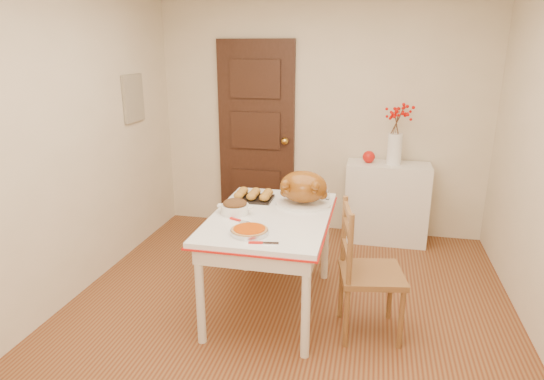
% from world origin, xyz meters
% --- Properties ---
extents(floor, '(3.50, 4.00, 0.00)m').
position_xyz_m(floor, '(0.00, 0.00, 0.00)').
color(floor, '#622912').
rests_on(floor, ground).
extents(wall_back, '(3.50, 0.00, 2.50)m').
position_xyz_m(wall_back, '(0.00, 2.00, 1.25)').
color(wall_back, beige).
rests_on(wall_back, ground).
extents(wall_front, '(3.50, 0.00, 2.50)m').
position_xyz_m(wall_front, '(0.00, -2.00, 1.25)').
color(wall_front, beige).
rests_on(wall_front, ground).
extents(wall_left, '(0.00, 4.00, 2.50)m').
position_xyz_m(wall_left, '(-1.75, 0.00, 1.25)').
color(wall_left, beige).
rests_on(wall_left, ground).
extents(door_back, '(0.85, 0.06, 2.06)m').
position_xyz_m(door_back, '(-0.70, 1.97, 1.03)').
color(door_back, '#341C13').
rests_on(door_back, ground).
extents(photo_board, '(0.03, 0.35, 0.45)m').
position_xyz_m(photo_board, '(-1.73, 1.20, 1.50)').
color(photo_board, '#B6B08E').
rests_on(photo_board, ground).
extents(sideboard, '(0.84, 0.37, 0.84)m').
position_xyz_m(sideboard, '(0.74, 1.78, 0.42)').
color(sideboard, white).
rests_on(sideboard, floor).
extents(kitchen_table, '(0.88, 1.29, 0.77)m').
position_xyz_m(kitchen_table, '(-0.14, 0.23, 0.39)').
color(kitchen_table, white).
rests_on(kitchen_table, floor).
extents(chair_oak, '(0.50, 0.50, 0.97)m').
position_xyz_m(chair_oak, '(0.62, 0.05, 0.48)').
color(chair_oak, brown).
rests_on(chair_oak, floor).
extents(berry_vase, '(0.34, 0.34, 0.65)m').
position_xyz_m(berry_vase, '(0.78, 1.78, 1.16)').
color(berry_vase, white).
rests_on(berry_vase, sideboard).
extents(apple, '(0.13, 0.13, 0.13)m').
position_xyz_m(apple, '(0.53, 1.78, 0.90)').
color(apple, red).
rests_on(apple, sideboard).
extents(turkey_platter, '(0.49, 0.42, 0.28)m').
position_xyz_m(turkey_platter, '(0.06, 0.50, 0.91)').
color(turkey_platter, brown).
rests_on(turkey_platter, kitchen_table).
extents(pumpkin_pie, '(0.30, 0.30, 0.05)m').
position_xyz_m(pumpkin_pie, '(-0.20, -0.16, 0.80)').
color(pumpkin_pie, '#B63D04').
rests_on(pumpkin_pie, kitchen_table).
extents(stuffing_dish, '(0.27, 0.21, 0.10)m').
position_xyz_m(stuffing_dish, '(-0.41, 0.20, 0.82)').
color(stuffing_dish, brown).
rests_on(stuffing_dish, kitchen_table).
extents(rolls_tray, '(0.31, 0.24, 0.08)m').
position_xyz_m(rolls_tray, '(-0.36, 0.55, 0.81)').
color(rolls_tray, '#A36D23').
rests_on(rolls_tray, kitchen_table).
extents(pie_server, '(0.20, 0.09, 0.01)m').
position_xyz_m(pie_server, '(-0.07, -0.30, 0.78)').
color(pie_server, silver).
rests_on(pie_server, kitchen_table).
extents(carving_knife, '(0.26, 0.16, 0.01)m').
position_xyz_m(carving_knife, '(-0.29, 0.04, 0.78)').
color(carving_knife, silver).
rests_on(carving_knife, kitchen_table).
extents(drinking_glass, '(0.08, 0.08, 0.11)m').
position_xyz_m(drinking_glass, '(-0.10, 0.72, 0.83)').
color(drinking_glass, white).
rests_on(drinking_glass, kitchen_table).
extents(shaker_pair, '(0.09, 0.04, 0.08)m').
position_xyz_m(shaker_pair, '(0.21, 0.69, 0.81)').
color(shaker_pair, white).
rests_on(shaker_pair, kitchen_table).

